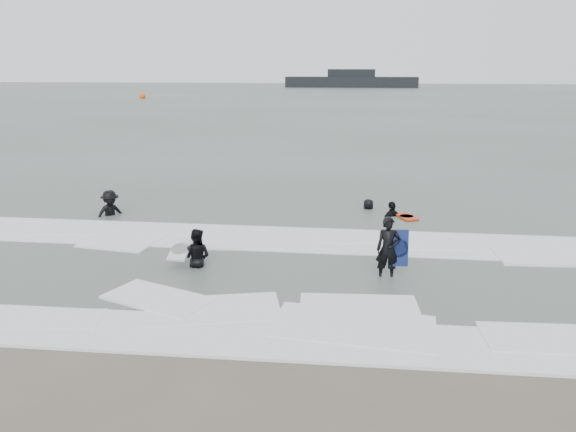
# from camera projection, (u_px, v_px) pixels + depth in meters

# --- Properties ---
(ground) EXTENTS (320.00, 320.00, 0.00)m
(ground) POSITION_uv_depth(u_px,v_px,m) (259.00, 325.00, 12.06)
(ground) COLOR brown
(ground) RESTS_ON ground
(sea) EXTENTS (320.00, 320.00, 0.00)m
(sea) POSITION_uv_depth(u_px,v_px,m) (346.00, 100.00, 88.68)
(sea) COLOR #47544C
(sea) RESTS_ON ground
(surfer_centre) EXTENTS (0.65, 0.46, 1.70)m
(surfer_centre) POSITION_uv_depth(u_px,v_px,m) (387.00, 279.00, 14.66)
(surfer_centre) COLOR black
(surfer_centre) RESTS_ON ground
(surfer_wading) EXTENTS (0.89, 0.74, 1.66)m
(surfer_wading) POSITION_uv_depth(u_px,v_px,m) (197.00, 267.00, 15.54)
(surfer_wading) COLOR black
(surfer_wading) RESTS_ON ground
(surfer_breaker) EXTENTS (1.32, 1.34, 1.85)m
(surfer_breaker) POSITION_uv_depth(u_px,v_px,m) (111.00, 217.00, 20.64)
(surfer_breaker) COLOR black
(surfer_breaker) RESTS_ON ground
(surfer_right_near) EXTENTS (1.08, 0.93, 1.74)m
(surfer_right_near) POSITION_uv_depth(u_px,v_px,m) (392.00, 217.00, 20.63)
(surfer_right_near) COLOR black
(surfer_right_near) RESTS_ON ground
(surfer_right_far) EXTENTS (0.89, 0.71, 1.58)m
(surfer_right_far) POSITION_uv_depth(u_px,v_px,m) (368.00, 210.00, 21.65)
(surfer_right_far) COLOR black
(surfer_right_far) RESTS_ON ground
(surf_foam) EXTENTS (30.03, 9.06, 0.09)m
(surf_foam) POSITION_uv_depth(u_px,v_px,m) (282.00, 265.00, 15.59)
(surf_foam) COLOR white
(surf_foam) RESTS_ON ground
(bodyboards) EXTENTS (7.23, 6.89, 1.25)m
(bodyboards) POSITION_uv_depth(u_px,v_px,m) (335.00, 236.00, 16.70)
(bodyboards) COLOR #111C4F
(bodyboards) RESTS_ON ground
(buoy) EXTENTS (1.00, 1.00, 1.65)m
(buoy) POSITION_uv_depth(u_px,v_px,m) (142.00, 96.00, 91.79)
(buoy) COLOR #EA520A
(buoy) RESTS_ON ground
(vessel_horizon) EXTENTS (31.81, 5.68, 4.32)m
(vessel_horizon) POSITION_uv_depth(u_px,v_px,m) (351.00, 81.00, 136.64)
(vessel_horizon) COLOR black
(vessel_horizon) RESTS_ON ground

